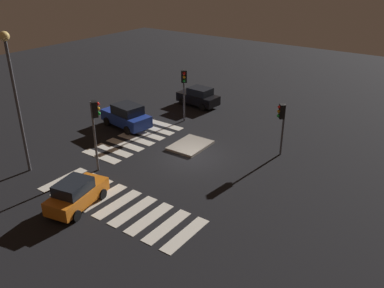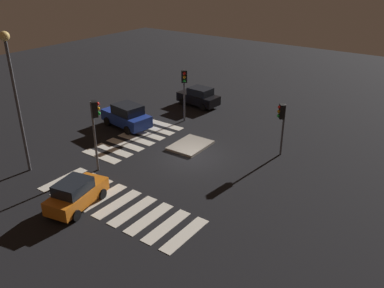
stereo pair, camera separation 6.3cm
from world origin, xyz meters
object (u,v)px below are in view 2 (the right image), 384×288
Objects in this scene: car_black at (199,97)px; car_blue at (127,116)px; car_orange at (76,194)px; traffic_light_east at (95,119)px; traffic_light_south at (184,83)px; street_lamp at (13,82)px; traffic_island at (190,145)px; traffic_light_west at (282,117)px.

car_blue is (7.49, -1.70, 0.09)m from car_black.
car_orange is 0.85× the size of traffic_light_east.
traffic_light_east is 1.07× the size of traffic_light_south.
car_orange is 7.62m from street_lamp.
traffic_light_east is (6.16, 3.63, 2.52)m from car_blue.
traffic_island is at bearing 144.77° from street_lamp.
car_blue is 10.05m from street_lamp.
traffic_island is 0.75× the size of car_black.
traffic_light_south is (3.90, 1.30, 2.41)m from car_black.
traffic_light_east is at bearing -37.38° from traffic_light_south.
traffic_light_east is (13.65, 1.94, 2.62)m from car_black.
car_orange is at bearing 23.26° from traffic_light_west.
car_orange is 0.91× the size of traffic_light_south.
traffic_light_south is (-9.75, -0.64, -0.21)m from traffic_light_east.
car_blue is at bearing -28.50° from traffic_light_west.
car_blue is 1.25× the size of traffic_light_west.
traffic_light_south is at bearing -138.33° from traffic_island.
car_blue is at bearing -90.41° from traffic_island.
traffic_light_east reaches higher than traffic_light_south.
car_orange is 13.82m from traffic_light_south.
traffic_light_west is 8.95m from traffic_light_south.
traffic_light_west is (-12.14, 6.11, 1.95)m from car_orange.
street_lamp reaches higher than car_orange.
traffic_light_west is at bearing 41.28° from traffic_light_south.
car_blue is 7.58m from traffic_light_east.
car_orange is at bearing -29.49° from traffic_light_south.
traffic_light_east reaches higher than car_orange.
car_blue is 12.23m from traffic_light_west.
traffic_light_south is at bearing 112.86° from car_black.
car_blue is at bearing 18.82° from car_orange.
car_orange is at bearing -2.91° from traffic_island.
traffic_island is at bearing 125.49° from car_black.
traffic_island is 0.67× the size of car_blue.
traffic_light_south is at bearing 166.62° from street_lamp.
traffic_island is at bearing -171.83° from car_blue.
car_blue is (-9.73, -5.74, 0.14)m from car_orange.
traffic_light_south reaches higher than car_black.
traffic_light_south is at bearing 41.49° from traffic_light_east.
traffic_light_east is at bearing 129.13° from car_blue.
traffic_light_east reaches higher than car_blue.
car_orange is 0.97× the size of car_black.
car_black is (-7.54, -4.54, 0.75)m from traffic_island.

